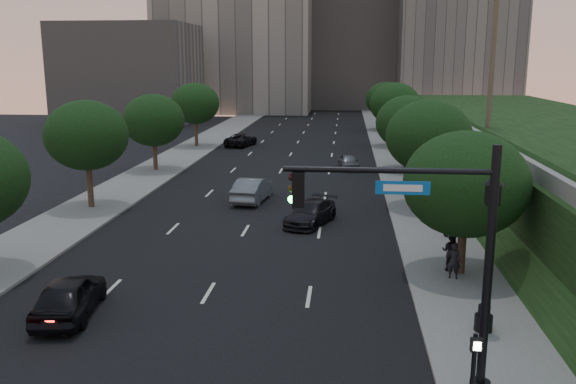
# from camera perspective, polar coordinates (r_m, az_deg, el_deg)

# --- Properties ---
(ground) EXTENTS (160.00, 160.00, 0.00)m
(ground) POSITION_cam_1_polar(r_m,az_deg,el_deg) (20.27, -10.70, -14.56)
(ground) COLOR black
(ground) RESTS_ON ground
(road_surface) EXTENTS (16.00, 140.00, 0.02)m
(road_surface) POSITION_cam_1_polar(r_m,az_deg,el_deg) (48.47, -0.93, 1.55)
(road_surface) COLOR black
(road_surface) RESTS_ON ground
(sidewalk_right) EXTENTS (4.50, 140.00, 0.15)m
(sidewalk_right) POSITION_cam_1_polar(r_m,az_deg,el_deg) (48.42, 11.22, 1.38)
(sidewalk_right) COLOR slate
(sidewalk_right) RESTS_ON ground
(sidewalk_left) EXTENTS (4.50, 140.00, 0.15)m
(sidewalk_left) POSITION_cam_1_polar(r_m,az_deg,el_deg) (50.61, -12.55, 1.79)
(sidewalk_left) COLOR slate
(sidewalk_left) RESTS_ON ground
(parapet_wall) EXTENTS (0.35, 90.00, 0.70)m
(parapet_wall) POSITION_cam_1_polar(r_m,az_deg,el_deg) (46.29, 15.71, 6.01)
(parapet_wall) COLOR slate
(parapet_wall) RESTS_ON embankment
(office_block_left) EXTENTS (26.00, 20.00, 32.00)m
(office_block_left) POSITION_cam_1_polar(r_m,az_deg,el_deg) (111.22, -4.73, 15.88)
(office_block_left) COLOR gray
(office_block_left) RESTS_ON ground
(office_block_mid) EXTENTS (22.00, 18.00, 26.00)m
(office_block_mid) POSITION_cam_1_polar(r_m,az_deg,el_deg) (119.37, 5.97, 14.17)
(office_block_mid) COLOR gray
(office_block_mid) RESTS_ON ground
(office_block_right) EXTENTS (20.00, 22.00, 36.00)m
(office_block_right) POSITION_cam_1_polar(r_m,az_deg,el_deg) (115.18, 15.42, 16.37)
(office_block_right) COLOR slate
(office_block_right) RESTS_ON ground
(office_block_filler) EXTENTS (18.00, 16.00, 14.00)m
(office_block_filler) POSITION_cam_1_polar(r_m,az_deg,el_deg) (92.78, -14.52, 10.68)
(office_block_filler) COLOR gray
(office_block_filler) RESTS_ON ground
(tree_right_a) EXTENTS (5.20, 5.20, 6.24)m
(tree_right_a) POSITION_cam_1_polar(r_m,az_deg,el_deg) (26.29, 16.29, 0.72)
(tree_right_a) COLOR #38281C
(tree_right_a) RESTS_ON ground
(tree_right_b) EXTENTS (5.20, 5.20, 6.74)m
(tree_right_b) POSITION_cam_1_polar(r_m,az_deg,el_deg) (37.92, 13.03, 5.10)
(tree_right_b) COLOR #38281C
(tree_right_b) RESTS_ON ground
(tree_right_c) EXTENTS (5.20, 5.20, 6.24)m
(tree_right_c) POSITION_cam_1_polar(r_m,az_deg,el_deg) (50.81, 11.13, 6.39)
(tree_right_c) COLOR #38281C
(tree_right_c) RESTS_ON ground
(tree_right_d) EXTENTS (5.20, 5.20, 6.74)m
(tree_right_d) POSITION_cam_1_polar(r_m,az_deg,el_deg) (64.67, 9.97, 8.11)
(tree_right_d) COLOR #38281C
(tree_right_d) RESTS_ON ground
(tree_right_e) EXTENTS (5.20, 5.20, 6.24)m
(tree_right_e) POSITION_cam_1_polar(r_m,az_deg,el_deg) (79.63, 9.14, 8.55)
(tree_right_e) COLOR #38281C
(tree_right_e) RESTS_ON ground
(tree_left_b) EXTENTS (5.00, 5.00, 6.71)m
(tree_left_b) POSITION_cam_1_polar(r_m,az_deg,el_deg) (38.87, -18.34, 5.05)
(tree_left_b) COLOR #38281C
(tree_left_b) RESTS_ON ground
(tree_left_c) EXTENTS (5.00, 5.00, 6.34)m
(tree_left_c) POSITION_cam_1_polar(r_m,az_deg,el_deg) (51.00, -12.47, 6.56)
(tree_left_c) COLOR #38281C
(tree_left_c) RESTS_ON ground
(tree_left_d) EXTENTS (5.00, 5.00, 6.71)m
(tree_left_d) POSITION_cam_1_polar(r_m,az_deg,el_deg) (64.39, -8.68, 8.19)
(tree_left_d) COLOR #38281C
(tree_left_d) RESTS_ON ground
(traffic_signal_mast) EXTENTS (5.68, 0.56, 7.00)m
(traffic_signal_mast) POSITION_cam_1_polar(r_m,az_deg,el_deg) (16.70, 14.55, -7.03)
(traffic_signal_mast) COLOR black
(traffic_signal_mast) RESTS_ON ground
(street_lamp) EXTENTS (0.64, 0.64, 5.62)m
(street_lamp) POSITION_cam_1_polar(r_m,az_deg,el_deg) (21.16, 18.20, -6.08)
(street_lamp) COLOR black
(street_lamp) RESTS_ON ground
(pedestrian_signal) EXTENTS (0.30, 0.33, 2.50)m
(pedestrian_signal) POSITION_cam_1_polar(r_m,az_deg,el_deg) (16.37, 16.99, -15.63)
(pedestrian_signal) COLOR black
(pedestrian_signal) RESTS_ON ground
(sedan_near_left) EXTENTS (2.40, 4.69, 1.53)m
(sedan_near_left) POSITION_cam_1_polar(r_m,az_deg,el_deg) (23.57, -19.78, -9.12)
(sedan_near_left) COLOR black
(sedan_near_left) RESTS_ON ground
(sedan_mid_left) EXTENTS (2.28, 4.94, 1.57)m
(sedan_mid_left) POSITION_cam_1_polar(r_m,az_deg,el_deg) (39.66, -3.32, 0.23)
(sedan_mid_left) COLOR slate
(sedan_mid_left) RESTS_ON ground
(sedan_far_left) EXTENTS (3.23, 5.22, 1.35)m
(sedan_far_left) POSITION_cam_1_polar(r_m,az_deg,el_deg) (65.17, -4.41, 4.89)
(sedan_far_left) COLOR black
(sedan_far_left) RESTS_ON ground
(sedan_near_right) EXTENTS (3.23, 4.85, 1.30)m
(sedan_near_right) POSITION_cam_1_polar(r_m,az_deg,el_deg) (34.17, 2.13, -1.97)
(sedan_near_right) COLOR black
(sedan_near_right) RESTS_ON ground
(sedan_far_right) EXTENTS (2.06, 3.92, 1.27)m
(sedan_far_right) POSITION_cam_1_polar(r_m,az_deg,el_deg) (51.53, 5.69, 2.84)
(sedan_far_right) COLOR #4E5055
(sedan_far_right) RESTS_ON ground
(pedestrian_a) EXTENTS (0.63, 0.49, 1.53)m
(pedestrian_a) POSITION_cam_1_polar(r_m,az_deg,el_deg) (26.31, 15.24, -6.23)
(pedestrian_a) COLOR black
(pedestrian_a) RESTS_ON sidewalk_right
(pedestrian_b) EXTENTS (1.04, 0.96, 1.72)m
(pedestrian_b) POSITION_cam_1_polar(r_m,az_deg,el_deg) (27.17, 15.01, -5.41)
(pedestrian_b) COLOR black
(pedestrian_b) RESTS_ON sidewalk_right
(pedestrian_c) EXTENTS (1.20, 0.83, 1.90)m
(pedestrian_c) POSITION_cam_1_polar(r_m,az_deg,el_deg) (32.29, 14.94, -2.42)
(pedestrian_c) COLOR black
(pedestrian_c) RESTS_ON sidewalk_right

